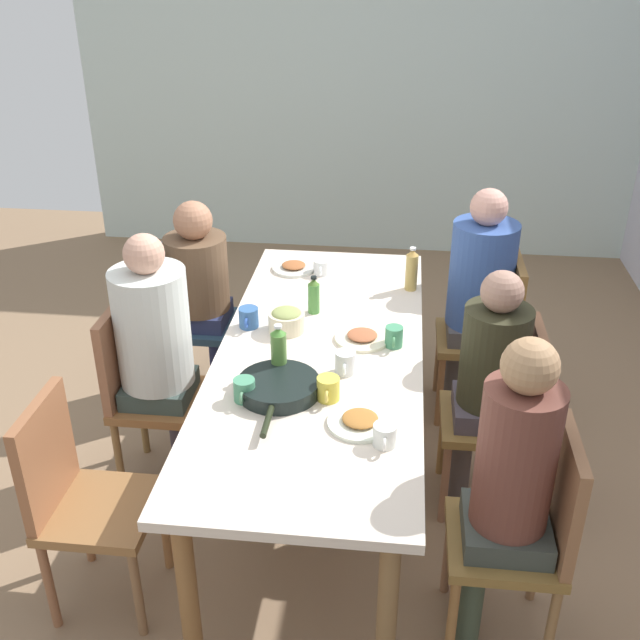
% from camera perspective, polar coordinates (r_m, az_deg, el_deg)
% --- Properties ---
extents(ground_plane, '(7.34, 7.34, 0.00)m').
position_cam_1_polar(ground_plane, '(3.69, 0.00, -12.52)').
color(ground_plane, '#896C50').
extents(wall_left, '(0.12, 4.45, 2.60)m').
position_cam_1_polar(wall_left, '(6.02, 3.51, 17.29)').
color(wall_left, silver).
rests_on(wall_left, ground_plane).
extents(dining_table, '(2.24, 0.88, 0.75)m').
position_cam_1_polar(dining_table, '(3.29, 0.00, -3.49)').
color(dining_table, beige).
rests_on(dining_table, ground_plane).
extents(chair_0, '(0.40, 0.40, 0.90)m').
position_cam_1_polar(chair_0, '(4.04, 12.89, -0.65)').
color(chair_0, olive).
rests_on(chair_0, ground_plane).
extents(person_0, '(0.33, 0.33, 1.27)m').
position_cam_1_polar(person_0, '(3.92, 11.99, 2.63)').
color(person_0, '#443E3C').
rests_on(person_0, ground_plane).
extents(chair_1, '(0.40, 0.40, 0.90)m').
position_cam_1_polar(chair_1, '(3.00, -17.90, -12.45)').
color(chair_1, brown).
rests_on(chair_1, ground_plane).
extents(chair_2, '(0.40, 0.40, 0.90)m').
position_cam_1_polar(chair_2, '(2.82, 15.60, -15.06)').
color(chair_2, olive).
rests_on(chair_2, ground_plane).
extents(person_2, '(0.30, 0.30, 1.27)m').
position_cam_1_polar(person_2, '(2.66, 14.24, -11.43)').
color(person_2, '#3B4938').
rests_on(person_2, ground_plane).
extents(chair_3, '(0.40, 0.40, 0.90)m').
position_cam_1_polar(chair_3, '(3.40, 13.98, -6.57)').
color(chair_3, olive).
rests_on(chair_3, ground_plane).
extents(person_3, '(0.30, 0.30, 1.16)m').
position_cam_1_polar(person_3, '(3.29, 12.75, -3.92)').
color(person_3, '#473D3A').
rests_on(person_3, ground_plane).
extents(chair_4, '(0.40, 0.40, 0.90)m').
position_cam_1_polar(chair_4, '(4.17, -10.13, 0.56)').
color(chair_4, '#263F54').
rests_on(chair_4, ground_plane).
extents(person_4, '(0.33, 0.33, 1.15)m').
position_cam_1_polar(person_4, '(4.06, -9.13, 2.87)').
color(person_4, '#373442').
rests_on(person_4, ground_plane).
extents(chair_5, '(0.40, 0.40, 0.90)m').
position_cam_1_polar(chair_5, '(3.55, -13.34, -4.90)').
color(chair_5, brown).
rests_on(chair_5, ground_plane).
extents(person_5, '(0.33, 0.33, 1.26)m').
position_cam_1_polar(person_5, '(3.40, -12.37, -1.55)').
color(person_5, '#3D3744').
rests_on(person_5, ground_plane).
extents(plate_0, '(0.24, 0.24, 0.04)m').
position_cam_1_polar(plate_0, '(2.79, 3.07, -7.70)').
color(plate_0, silver).
rests_on(plate_0, dining_table).
extents(plate_1, '(0.23, 0.23, 0.04)m').
position_cam_1_polar(plate_1, '(4.03, -2.02, 4.03)').
color(plate_1, silver).
rests_on(plate_1, dining_table).
extents(plate_2, '(0.24, 0.24, 0.04)m').
position_cam_1_polar(plate_2, '(3.33, 3.23, -1.33)').
color(plate_2, '#ECE8C5').
rests_on(plate_2, dining_table).
extents(bowl_0, '(0.17, 0.17, 0.11)m').
position_cam_1_polar(bowl_0, '(3.39, -2.56, 0.01)').
color(bowl_0, beige).
rests_on(bowl_0, dining_table).
extents(serving_pan, '(0.50, 0.32, 0.06)m').
position_cam_1_polar(serving_pan, '(2.95, -3.18, -5.12)').
color(serving_pan, black).
rests_on(serving_pan, dining_table).
extents(cup_0, '(0.13, 0.09, 0.09)m').
position_cam_1_polar(cup_0, '(2.91, 0.62, -5.26)').
color(cup_0, yellow).
rests_on(cup_0, dining_table).
extents(cup_1, '(0.12, 0.09, 0.08)m').
position_cam_1_polar(cup_1, '(3.96, 0.12, 4.04)').
color(cup_1, white).
rests_on(cup_1, dining_table).
extents(cup_2, '(0.11, 0.08, 0.09)m').
position_cam_1_polar(cup_2, '(3.28, 5.65, -1.28)').
color(cup_2, '#428E63').
rests_on(cup_2, dining_table).
extents(cup_3, '(0.12, 0.08, 0.08)m').
position_cam_1_polar(cup_3, '(2.68, 4.95, -8.74)').
color(cup_3, white).
rests_on(cup_3, dining_table).
extents(cup_4, '(0.12, 0.08, 0.09)m').
position_cam_1_polar(cup_4, '(2.92, -5.78, -5.33)').
color(cup_4, '#478E69').
rests_on(cup_4, dining_table).
extents(cup_5, '(0.12, 0.08, 0.10)m').
position_cam_1_polar(cup_5, '(3.07, 1.94, -3.27)').
color(cup_5, white).
rests_on(cup_5, dining_table).
extents(cup_6, '(0.13, 0.09, 0.09)m').
position_cam_1_polar(cup_6, '(3.44, -5.45, 0.18)').
color(cup_6, '#345E99').
rests_on(cup_6, dining_table).
extents(bottle_0, '(0.06, 0.06, 0.23)m').
position_cam_1_polar(bottle_0, '(3.79, 6.99, 3.81)').
color(bottle_0, tan).
rests_on(bottle_0, dining_table).
extents(bottle_1, '(0.06, 0.06, 0.23)m').
position_cam_1_polar(bottle_1, '(3.03, -3.16, -2.42)').
color(bottle_1, '#538339').
rests_on(bottle_1, dining_table).
extents(bottle_2, '(0.06, 0.06, 0.19)m').
position_cam_1_polar(bottle_2, '(3.54, -0.48, 1.86)').
color(bottle_2, '#46873C').
rests_on(bottle_2, dining_table).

